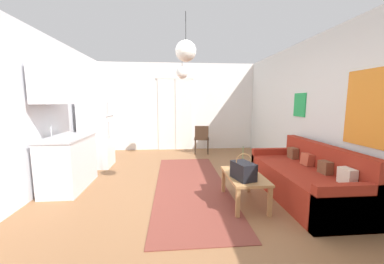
{
  "coord_description": "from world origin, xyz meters",
  "views": [
    {
      "loc": [
        -0.17,
        -3.25,
        1.49
      ],
      "look_at": [
        0.22,
        1.3,
        0.86
      ],
      "focal_mm": 20.95,
      "sensor_mm": 36.0,
      "label": 1
    }
  ],
  "objects_px": {
    "accent_chair": "(202,138)",
    "pendant_lamp_near": "(186,51)",
    "refrigerator": "(97,131)",
    "coffee_table": "(244,179)",
    "handbag": "(243,171)",
    "couch": "(306,180)",
    "pendant_lamp_far": "(182,73)",
    "bamboo_vase": "(242,167)"
  },
  "relations": [
    {
      "from": "accent_chair",
      "to": "pendant_lamp_near",
      "type": "xyz_separation_m",
      "value": [
        -0.63,
        -3.21,
        1.67
      ]
    },
    {
      "from": "refrigerator",
      "to": "pendant_lamp_near",
      "type": "xyz_separation_m",
      "value": [
        1.9,
        -2.17,
        1.32
      ]
    },
    {
      "from": "coffee_table",
      "to": "handbag",
      "type": "xyz_separation_m",
      "value": [
        -0.08,
        -0.18,
        0.18
      ]
    },
    {
      "from": "couch",
      "to": "pendant_lamp_far",
      "type": "xyz_separation_m",
      "value": [
        -1.81,
        2.08,
        1.85
      ]
    },
    {
      "from": "refrigerator",
      "to": "pendant_lamp_near",
      "type": "height_order",
      "value": "pendant_lamp_near"
    },
    {
      "from": "bamboo_vase",
      "to": "handbag",
      "type": "bearing_deg",
      "value": -105.17
    },
    {
      "from": "refrigerator",
      "to": "pendant_lamp_near",
      "type": "distance_m",
      "value": 3.17
    },
    {
      "from": "couch",
      "to": "accent_chair",
      "type": "relative_size",
      "value": 2.48
    },
    {
      "from": "coffee_table",
      "to": "pendant_lamp_far",
      "type": "distance_m",
      "value": 2.92
    },
    {
      "from": "bamboo_vase",
      "to": "handbag",
      "type": "height_order",
      "value": "bamboo_vase"
    },
    {
      "from": "couch",
      "to": "accent_chair",
      "type": "distance_m",
      "value": 3.31
    },
    {
      "from": "coffee_table",
      "to": "accent_chair",
      "type": "relative_size",
      "value": 1.11
    },
    {
      "from": "bamboo_vase",
      "to": "refrigerator",
      "type": "xyz_separation_m",
      "value": [
        -2.74,
        2.08,
        0.29
      ]
    },
    {
      "from": "bamboo_vase",
      "to": "pendant_lamp_near",
      "type": "xyz_separation_m",
      "value": [
        -0.83,
        -0.09,
        1.61
      ]
    },
    {
      "from": "accent_chair",
      "to": "handbag",
      "type": "bearing_deg",
      "value": 99.79
    },
    {
      "from": "handbag",
      "to": "accent_chair",
      "type": "height_order",
      "value": "accent_chair"
    },
    {
      "from": "handbag",
      "to": "accent_chair",
      "type": "xyz_separation_m",
      "value": [
        -0.14,
        3.36,
        -0.09
      ]
    },
    {
      "from": "refrigerator",
      "to": "pendant_lamp_far",
      "type": "bearing_deg",
      "value": 1.58
    },
    {
      "from": "refrigerator",
      "to": "accent_chair",
      "type": "xyz_separation_m",
      "value": [
        2.54,
        1.04,
        -0.36
      ]
    },
    {
      "from": "bamboo_vase",
      "to": "pendant_lamp_far",
      "type": "bearing_deg",
      "value": 110.32
    },
    {
      "from": "coffee_table",
      "to": "handbag",
      "type": "relative_size",
      "value": 2.32
    },
    {
      "from": "coffee_table",
      "to": "pendant_lamp_near",
      "type": "relative_size",
      "value": 1.43
    },
    {
      "from": "bamboo_vase",
      "to": "pendant_lamp_far",
      "type": "distance_m",
      "value": 2.78
    },
    {
      "from": "bamboo_vase",
      "to": "coffee_table",
      "type": "bearing_deg",
      "value": -76.4
    },
    {
      "from": "pendant_lamp_near",
      "to": "bamboo_vase",
      "type": "bearing_deg",
      "value": 5.99
    },
    {
      "from": "refrigerator",
      "to": "pendant_lamp_far",
      "type": "height_order",
      "value": "pendant_lamp_far"
    },
    {
      "from": "bamboo_vase",
      "to": "handbag",
      "type": "relative_size",
      "value": 1.06
    },
    {
      "from": "couch",
      "to": "pendant_lamp_near",
      "type": "xyz_separation_m",
      "value": [
        -1.86,
        -0.13,
        1.86
      ]
    },
    {
      "from": "couch",
      "to": "coffee_table",
      "type": "height_order",
      "value": "couch"
    },
    {
      "from": "couch",
      "to": "bamboo_vase",
      "type": "xyz_separation_m",
      "value": [
        -1.02,
        -0.05,
        0.25
      ]
    },
    {
      "from": "pendant_lamp_far",
      "to": "bamboo_vase",
      "type": "bearing_deg",
      "value": -69.68
    },
    {
      "from": "handbag",
      "to": "pendant_lamp_near",
      "type": "xyz_separation_m",
      "value": [
        -0.77,
        0.15,
        1.58
      ]
    },
    {
      "from": "coffee_table",
      "to": "pendant_lamp_near",
      "type": "bearing_deg",
      "value": -177.93
    },
    {
      "from": "accent_chair",
      "to": "couch",
      "type": "bearing_deg",
      "value": 119.17
    },
    {
      "from": "bamboo_vase",
      "to": "pendant_lamp_far",
      "type": "relative_size",
      "value": 0.65
    },
    {
      "from": "couch",
      "to": "refrigerator",
      "type": "distance_m",
      "value": 4.31
    },
    {
      "from": "bamboo_vase",
      "to": "pendant_lamp_near",
      "type": "relative_size",
      "value": 0.65
    },
    {
      "from": "handbag",
      "to": "accent_chair",
      "type": "relative_size",
      "value": 0.48
    },
    {
      "from": "refrigerator",
      "to": "coffee_table",
      "type": "bearing_deg",
      "value": -37.79
    },
    {
      "from": "accent_chair",
      "to": "pendant_lamp_far",
      "type": "relative_size",
      "value": 1.29
    },
    {
      "from": "coffee_table",
      "to": "refrigerator",
      "type": "height_order",
      "value": "refrigerator"
    },
    {
      "from": "couch",
      "to": "bamboo_vase",
      "type": "height_order",
      "value": "bamboo_vase"
    }
  ]
}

